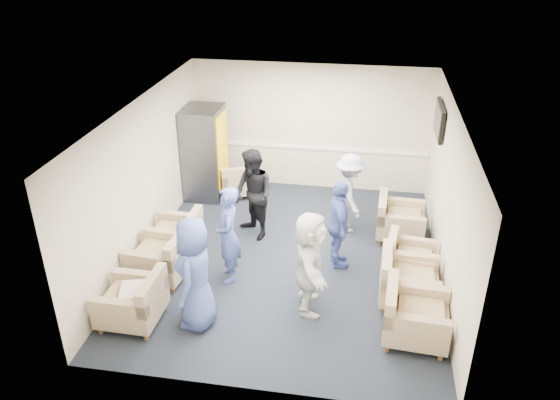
% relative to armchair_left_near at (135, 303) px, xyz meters
% --- Properties ---
extents(floor, '(6.00, 6.00, 0.00)m').
position_rel_armchair_left_near_xyz_m(floor, '(1.94, 2.00, -0.34)').
color(floor, black).
rests_on(floor, ground).
extents(ceiling, '(6.00, 6.00, 0.00)m').
position_rel_armchair_left_near_xyz_m(ceiling, '(1.94, 2.00, 2.36)').
color(ceiling, silver).
rests_on(ceiling, back_wall).
extents(back_wall, '(5.00, 0.02, 2.70)m').
position_rel_armchair_left_near_xyz_m(back_wall, '(1.94, 5.00, 1.01)').
color(back_wall, beige).
rests_on(back_wall, floor).
extents(front_wall, '(5.00, 0.02, 2.70)m').
position_rel_armchair_left_near_xyz_m(front_wall, '(1.94, -1.00, 1.01)').
color(front_wall, beige).
rests_on(front_wall, floor).
extents(left_wall, '(0.02, 6.00, 2.70)m').
position_rel_armchair_left_near_xyz_m(left_wall, '(-0.56, 2.00, 1.01)').
color(left_wall, beige).
rests_on(left_wall, floor).
extents(right_wall, '(0.02, 6.00, 2.70)m').
position_rel_armchair_left_near_xyz_m(right_wall, '(4.44, 2.00, 1.01)').
color(right_wall, beige).
rests_on(right_wall, floor).
extents(chair_rail, '(4.98, 0.04, 0.06)m').
position_rel_armchair_left_near_xyz_m(chair_rail, '(1.94, 4.98, 0.56)').
color(chair_rail, white).
rests_on(chair_rail, back_wall).
extents(tv, '(0.10, 1.00, 0.58)m').
position_rel_armchair_left_near_xyz_m(tv, '(4.38, 3.80, 1.71)').
color(tv, black).
rests_on(tv, right_wall).
extents(armchair_left_near, '(0.86, 0.86, 0.67)m').
position_rel_armchair_left_near_xyz_m(armchair_left_near, '(0.00, 0.00, 0.00)').
color(armchair_left_near, tan).
rests_on(armchair_left_near, floor).
extents(armchair_left_mid, '(0.97, 0.97, 0.71)m').
position_rel_armchair_left_near_xyz_m(armchair_left_mid, '(0.01, 1.13, 0.02)').
color(armchair_left_mid, tan).
rests_on(armchair_left_mid, floor).
extents(armchair_left_far, '(0.85, 0.85, 0.67)m').
position_rel_armchair_left_near_xyz_m(armchair_left_far, '(-0.00, 1.86, -0.00)').
color(armchair_left_far, tan).
rests_on(armchair_left_far, floor).
extents(armchair_right_near, '(0.94, 0.94, 0.70)m').
position_rel_armchair_left_near_xyz_m(armchair_right_near, '(3.91, 0.30, 0.01)').
color(armchair_right_near, tan).
rests_on(armchair_right_near, floor).
extents(armchair_right_midnear, '(0.90, 0.90, 0.70)m').
position_rel_armchair_left_near_xyz_m(armchair_right_midnear, '(3.85, 1.13, 0.01)').
color(armchair_right_midnear, tan).
rests_on(armchair_right_midnear, floor).
extents(armchair_right_midfar, '(0.87, 0.87, 0.62)m').
position_rel_armchair_left_near_xyz_m(armchair_right_midfar, '(3.91, 1.78, -0.03)').
color(armchair_right_midfar, tan).
rests_on(armchair_right_midfar, floor).
extents(armchair_right_far, '(0.88, 0.88, 0.68)m').
position_rel_armchair_left_near_xyz_m(armchair_right_far, '(3.79, 3.06, 0.00)').
color(armchair_right_far, tan).
rests_on(armchair_right_far, floor).
extents(armchair_corner, '(1.04, 1.04, 0.63)m').
position_rel_armchair_left_near_xyz_m(armchair_corner, '(0.51, 4.29, -0.02)').
color(armchair_corner, tan).
rests_on(armchair_corner, floor).
extents(vending_machine, '(0.78, 0.91, 1.92)m').
position_rel_armchair_left_near_xyz_m(vending_machine, '(-0.15, 4.20, 0.62)').
color(vending_machine, '#4E4E55').
rests_on(vending_machine, floor).
extents(backpack, '(0.36, 0.31, 0.51)m').
position_rel_armchair_left_near_xyz_m(backpack, '(0.20, 1.78, -0.07)').
color(backpack, black).
rests_on(backpack, floor).
extents(pillow, '(0.46, 0.54, 0.13)m').
position_rel_armchair_left_near_xyz_m(pillow, '(-0.01, 0.00, 0.18)').
color(pillow, silver).
rests_on(pillow, armchair_left_near).
extents(person_front_left, '(0.56, 0.84, 1.70)m').
position_rel_armchair_left_near_xyz_m(person_front_left, '(0.90, 0.13, 0.52)').
color(person_front_left, '#4356A0').
rests_on(person_front_left, floor).
extents(person_mid_left, '(0.52, 0.67, 1.62)m').
position_rel_armchair_left_near_xyz_m(person_mid_left, '(1.07, 1.29, 0.48)').
color(person_mid_left, '#4356A0').
rests_on(person_mid_left, floor).
extents(person_back_left, '(1.03, 1.03, 1.69)m').
position_rel_armchair_left_near_xyz_m(person_back_left, '(1.18, 2.68, 0.51)').
color(person_back_left, black).
rests_on(person_back_left, floor).
extents(person_back_right, '(0.84, 1.11, 1.52)m').
position_rel_armchair_left_near_xyz_m(person_back_right, '(2.89, 3.19, 0.43)').
color(person_back_right, silver).
rests_on(person_back_right, floor).
extents(person_mid_right, '(0.57, 0.97, 1.56)m').
position_rel_armchair_left_near_xyz_m(person_mid_right, '(2.77, 1.96, 0.44)').
color(person_mid_right, '#4356A0').
rests_on(person_mid_right, floor).
extents(person_front_right, '(0.67, 1.54, 1.61)m').
position_rel_armchair_left_near_xyz_m(person_front_right, '(2.43, 0.73, 0.47)').
color(person_front_right, silver).
rests_on(person_front_right, floor).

